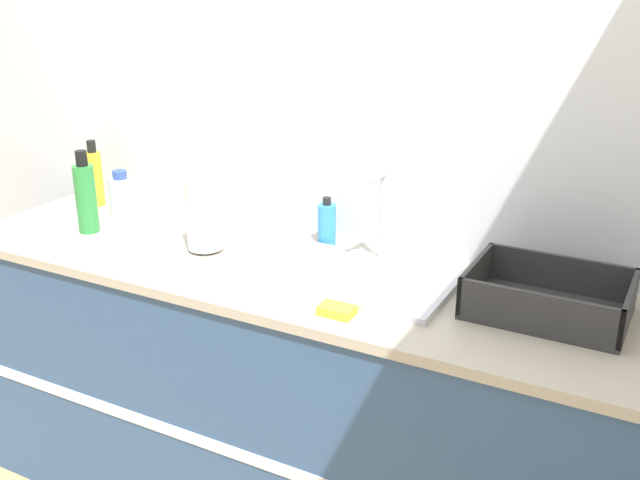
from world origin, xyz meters
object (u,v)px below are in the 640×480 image
object	(u,v)px
paper_towel_roll	(204,213)
bottle_green	(86,196)
soap_dispenser	(327,224)
bottle_clear	(122,195)
dish_rack	(548,301)
sink	(361,275)
bottle_yellow	(95,177)

from	to	relation	value
paper_towel_roll	bottle_green	distance (m)	0.45
paper_towel_roll	soap_dispenser	xyz separation A→B (m)	(0.31, 0.22, -0.05)
soap_dispenser	bottle_clear	bearing A→B (deg)	-174.49
paper_towel_roll	dish_rack	bearing A→B (deg)	3.00
paper_towel_roll	bottle_green	bearing A→B (deg)	-174.65
bottle_clear	dish_rack	bearing A→B (deg)	-3.45
paper_towel_roll	soap_dispenser	distance (m)	0.39
paper_towel_roll	dish_rack	size ratio (longest dim) A/B	0.61
sink	bottle_green	world-z (taller)	sink
paper_towel_roll	bottle_yellow	size ratio (longest dim) A/B	0.99
sink	bottle_yellow	xyz separation A→B (m)	(-1.16, 0.17, 0.09)
paper_towel_roll	soap_dispenser	world-z (taller)	paper_towel_roll
dish_rack	bottle_clear	xyz separation A→B (m)	(-1.51, 0.09, 0.03)
bottle_green	bottle_clear	distance (m)	0.20
paper_towel_roll	bottle_clear	bearing A→B (deg)	162.78
bottle_yellow	sink	bearing A→B (deg)	-8.38
dish_rack	bottle_yellow	xyz separation A→B (m)	(-1.67, 0.13, 0.07)
bottle_green	bottle_clear	xyz separation A→B (m)	(-0.02, 0.19, -0.05)
paper_towel_roll	sink	bearing A→B (deg)	1.64
sink	bottle_clear	xyz separation A→B (m)	(-1.00, 0.13, 0.05)
paper_towel_roll	bottle_clear	world-z (taller)	paper_towel_roll
bottle_yellow	bottle_clear	world-z (taller)	bottle_yellow
dish_rack	soap_dispenser	xyz separation A→B (m)	(-0.73, 0.17, 0.03)
dish_rack	soap_dispenser	bearing A→B (deg)	167.13
soap_dispenser	bottle_yellow	bearing A→B (deg)	-177.87
bottle_yellow	bottle_green	distance (m)	0.29
paper_towel_roll	bottle_clear	xyz separation A→B (m)	(-0.47, 0.15, -0.05)
dish_rack	sink	bearing A→B (deg)	-175.59
sink	dish_rack	xyz separation A→B (m)	(0.51, 0.04, 0.02)
bottle_green	soap_dispenser	bearing A→B (deg)	19.07
bottle_yellow	bottle_green	world-z (taller)	bottle_green
soap_dispenser	bottle_green	bearing A→B (deg)	-160.93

